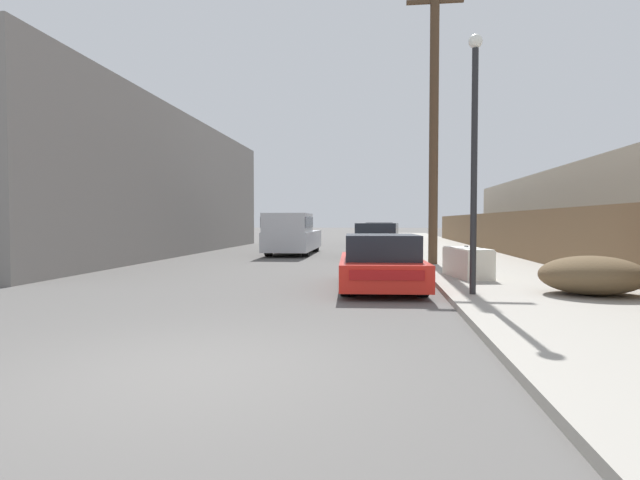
# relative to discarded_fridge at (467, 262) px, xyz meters

# --- Properties ---
(ground_plane) EXTENTS (220.00, 220.00, 0.00)m
(ground_plane) POSITION_rel_discarded_fridge_xyz_m (-4.10, -8.05, -0.48)
(ground_plane) COLOR #595654
(sidewalk_curb) EXTENTS (4.20, 63.00, 0.12)m
(sidewalk_curb) POSITION_rel_discarded_fridge_xyz_m (1.20, 15.45, -0.42)
(sidewalk_curb) COLOR #9E998E
(sidewalk_curb) RESTS_ON ground
(discarded_fridge) EXTENTS (1.01, 1.90, 0.75)m
(discarded_fridge) POSITION_rel_discarded_fridge_xyz_m (0.00, 0.00, 0.00)
(discarded_fridge) COLOR silver
(discarded_fridge) RESTS_ON sidewalk_curb
(parked_sports_car_red) EXTENTS (2.00, 4.18, 1.22)m
(parked_sports_car_red) POSITION_rel_discarded_fridge_xyz_m (-2.16, -1.52, 0.08)
(parked_sports_car_red) COLOR red
(parked_sports_car_red) RESTS_ON ground
(car_parked_mid) EXTENTS (2.23, 4.29, 1.43)m
(car_parked_mid) POSITION_rel_discarded_fridge_xyz_m (-2.23, 8.39, 0.18)
(car_parked_mid) COLOR gray
(car_parked_mid) RESTS_ON ground
(car_parked_far) EXTENTS (1.95, 4.66, 1.43)m
(car_parked_far) POSITION_rel_discarded_fridge_xyz_m (-2.11, 18.19, 0.19)
(car_parked_far) COLOR #2D478C
(car_parked_far) RESTS_ON ground
(pickup_truck) EXTENTS (1.99, 5.82, 1.85)m
(pickup_truck) POSITION_rel_discarded_fridge_xyz_m (-6.08, 9.41, 0.44)
(pickup_truck) COLOR silver
(pickup_truck) RESTS_ON ground
(utility_pole) EXTENTS (1.80, 0.29, 9.35)m
(utility_pole) POSITION_rel_discarded_fridge_xyz_m (-0.44, 3.77, 4.43)
(utility_pole) COLOR #4C3826
(utility_pole) RESTS_ON sidewalk_curb
(street_lamp) EXTENTS (0.26, 0.26, 4.91)m
(street_lamp) POSITION_rel_discarded_fridge_xyz_m (-0.41, -2.98, 2.47)
(street_lamp) COLOR #232326
(street_lamp) RESTS_ON sidewalk_curb
(brush_pile) EXTENTS (1.93, 1.57, 0.74)m
(brush_pile) POSITION_rel_discarded_fridge_xyz_m (1.82, -2.79, 0.01)
(brush_pile) COLOR brown
(brush_pile) RESTS_ON sidewalk_curb
(wooden_fence) EXTENTS (0.08, 39.14, 1.78)m
(wooden_fence) POSITION_rel_discarded_fridge_xyz_m (3.15, 10.19, 0.53)
(wooden_fence) COLOR brown
(wooden_fence) RESTS_ON sidewalk_curb
(building_left_block) EXTENTS (7.00, 22.70, 6.26)m
(building_left_block) POSITION_rel_discarded_fridge_xyz_m (-14.11, 9.12, 2.65)
(building_left_block) COLOR gray
(building_left_block) RESTS_ON ground
(building_right_house) EXTENTS (6.00, 23.44, 3.93)m
(building_right_house) POSITION_rel_discarded_fridge_xyz_m (8.70, 14.33, 1.48)
(building_right_house) COLOR beige
(building_right_house) RESTS_ON ground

